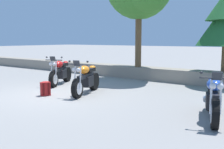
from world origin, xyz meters
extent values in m
plane|color=gray|center=(0.00, 0.00, 0.00)|extent=(120.00, 120.00, 0.00)
cube|color=gray|center=(0.00, 4.80, 0.28)|extent=(36.00, 0.80, 0.55)
cylinder|color=black|center=(-0.99, 0.87, 0.31)|extent=(0.39, 0.62, 0.62)
cylinder|color=black|center=(-1.61, 2.17, 0.31)|extent=(0.43, 0.64, 0.62)
cylinder|color=silver|center=(-0.99, 0.87, 0.31)|extent=(0.31, 0.42, 0.38)
cube|color=black|center=(-1.32, 1.56, 0.41)|extent=(0.50, 0.57, 0.34)
cube|color=#2D2D30|center=(-1.28, 1.47, 0.61)|extent=(0.60, 1.05, 0.12)
ellipsoid|color=red|center=(-1.21, 1.34, 0.83)|extent=(0.53, 0.62, 0.26)
cube|color=black|center=(-1.42, 1.77, 0.77)|extent=(0.48, 0.62, 0.12)
ellipsoid|color=red|center=(-1.55, 2.04, 0.81)|extent=(0.32, 0.35, 0.16)
cylinder|color=#2D2D30|center=(-1.03, 0.94, 1.03)|extent=(0.61, 0.32, 0.04)
sphere|color=silver|center=(-0.90, 0.84, 0.89)|extent=(0.13, 0.13, 0.13)
sphere|color=silver|center=(-1.03, 0.78, 0.89)|extent=(0.13, 0.13, 0.13)
cube|color=#26282D|center=(-0.98, 0.85, 1.09)|extent=(0.22, 0.17, 0.18)
cylinder|color=silver|center=(-1.65, 1.88, 0.36)|extent=(0.26, 0.39, 0.11)
cylinder|color=silver|center=(-0.93, 0.94, 0.67)|extent=(0.11, 0.17, 0.73)
cylinder|color=silver|center=(-1.09, 0.86, 0.67)|extent=(0.11, 0.17, 0.73)
sphere|color=#2D2D30|center=(-0.77, 1.10, 1.13)|extent=(0.07, 0.07, 0.07)
sphere|color=#2D2D30|center=(-1.31, 0.85, 1.13)|extent=(0.07, 0.07, 0.07)
cylinder|color=black|center=(1.03, 0.03, 0.31)|extent=(0.34, 0.63, 0.62)
cylinder|color=black|center=(0.56, 1.39, 0.31)|extent=(0.37, 0.64, 0.62)
cylinder|color=silver|center=(1.03, 0.03, 0.31)|extent=(0.28, 0.42, 0.38)
cube|color=black|center=(0.78, 0.76, 0.41)|extent=(0.46, 0.56, 0.34)
cube|color=#2D2D30|center=(0.81, 0.67, 0.61)|extent=(0.49, 1.08, 0.12)
ellipsoid|color=orange|center=(0.86, 0.52, 0.83)|extent=(0.49, 0.60, 0.26)
cube|color=black|center=(0.70, 0.98, 0.77)|extent=(0.43, 0.61, 0.12)
ellipsoid|color=orange|center=(0.60, 1.26, 0.81)|extent=(0.30, 0.34, 0.16)
cylinder|color=#2D2D30|center=(1.00, 0.11, 1.03)|extent=(0.64, 0.25, 0.04)
sphere|color=silver|center=(1.11, 0.00, 0.89)|extent=(0.13, 0.13, 0.13)
sphere|color=silver|center=(0.98, -0.05, 0.89)|extent=(0.13, 0.13, 0.13)
cube|color=#26282D|center=(1.03, 0.01, 1.09)|extent=(0.22, 0.16, 0.18)
cylinder|color=silver|center=(0.48, 1.11, 0.36)|extent=(0.23, 0.40, 0.11)
cylinder|color=silver|center=(1.10, 0.10, 0.67)|extent=(0.10, 0.17, 0.73)
cylinder|color=silver|center=(0.93, 0.04, 0.67)|extent=(0.10, 0.17, 0.73)
sphere|color=#2D2D30|center=(1.27, 0.25, 1.13)|extent=(0.07, 0.07, 0.07)
sphere|color=#2D2D30|center=(0.71, 0.05, 1.13)|extent=(0.07, 0.07, 0.07)
cylinder|color=black|center=(5.23, -0.39, 0.31)|extent=(0.33, 0.63, 0.62)
cylinder|color=black|center=(4.78, 0.98, 0.31)|extent=(0.36, 0.65, 0.62)
cylinder|color=silver|center=(5.23, -0.39, 0.31)|extent=(0.27, 0.42, 0.38)
cube|color=black|center=(4.99, 0.34, 0.41)|extent=(0.45, 0.56, 0.34)
cube|color=#2D2D30|center=(5.02, 0.24, 0.61)|extent=(0.48, 1.09, 0.12)
ellipsoid|color=#2347A8|center=(5.07, 0.10, 0.83)|extent=(0.48, 0.60, 0.26)
cube|color=black|center=(4.92, 0.56, 0.77)|extent=(0.42, 0.61, 0.12)
ellipsoid|color=#2347A8|center=(4.82, 0.84, 0.81)|extent=(0.30, 0.33, 0.16)
cylinder|color=#2D2D30|center=(5.20, -0.32, 1.03)|extent=(0.64, 0.24, 0.04)
sphere|color=silver|center=(5.31, -0.43, 0.89)|extent=(0.13, 0.13, 0.13)
sphere|color=silver|center=(5.18, -0.47, 0.89)|extent=(0.13, 0.13, 0.13)
cube|color=#26282D|center=(5.23, -0.41, 1.09)|extent=(0.22, 0.15, 0.18)
cylinder|color=silver|center=(4.70, 0.70, 0.36)|extent=(0.22, 0.40, 0.11)
cylinder|color=silver|center=(5.30, -0.33, 0.67)|extent=(0.09, 0.17, 0.73)
cylinder|color=silver|center=(5.13, -0.38, 0.67)|extent=(0.09, 0.17, 0.73)
sphere|color=#2D2D30|center=(4.91, -0.37, 1.13)|extent=(0.07, 0.07, 0.07)
cube|color=#A31E1E|center=(-0.07, -0.30, 0.22)|extent=(0.29, 0.35, 0.44)
cube|color=#A31E1E|center=(-0.17, -0.25, 0.18)|extent=(0.15, 0.24, 0.24)
ellipsoid|color=#A31E1E|center=(-0.07, -0.30, 0.43)|extent=(0.28, 0.33, 0.08)
cube|color=#591010|center=(-0.01, -0.42, 0.24)|extent=(0.05, 0.06, 0.37)
cube|color=#591010|center=(0.06, -0.27, 0.24)|extent=(0.05, 0.06, 0.37)
cylinder|color=brown|center=(0.46, 4.64, 1.80)|extent=(0.28, 0.28, 2.50)
camera|label=1|loc=(6.59, -5.78, 1.80)|focal=42.35mm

